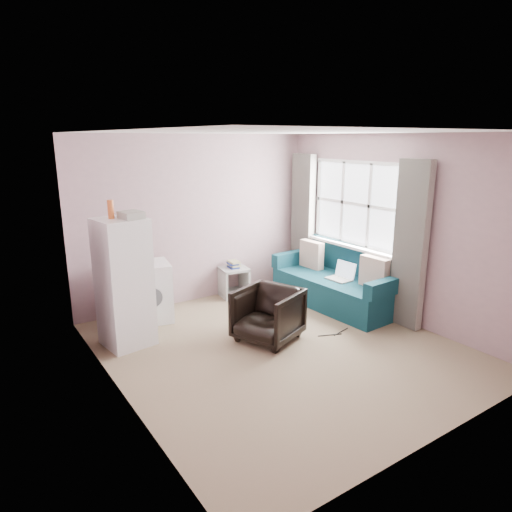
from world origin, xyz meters
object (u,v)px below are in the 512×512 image
at_px(fridge, 124,282).
at_px(washing_machine, 149,291).
at_px(sofa, 340,283).
at_px(side_table, 233,279).
at_px(armchair, 268,312).

relative_size(fridge, washing_machine, 2.19).
distance_m(washing_machine, sofa, 2.80).
xyz_separation_m(washing_machine, sofa, (2.62, -1.01, -0.09)).
relative_size(washing_machine, sofa, 0.39).
relative_size(fridge, side_table, 3.08).
distance_m(side_table, sofa, 1.66).
bearing_deg(washing_machine, fridge, -119.04).
bearing_deg(armchair, side_table, 141.37).
height_order(fridge, side_table, fridge).
xyz_separation_m(armchair, side_table, (0.50, 1.64, -0.09)).
xyz_separation_m(armchair, washing_machine, (-0.97, 1.44, 0.06)).
xyz_separation_m(fridge, sofa, (3.12, -0.43, -0.46)).
relative_size(armchair, fridge, 0.41).
bearing_deg(sofa, washing_machine, 156.03).
xyz_separation_m(armchair, sofa, (1.64, 0.43, -0.03)).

